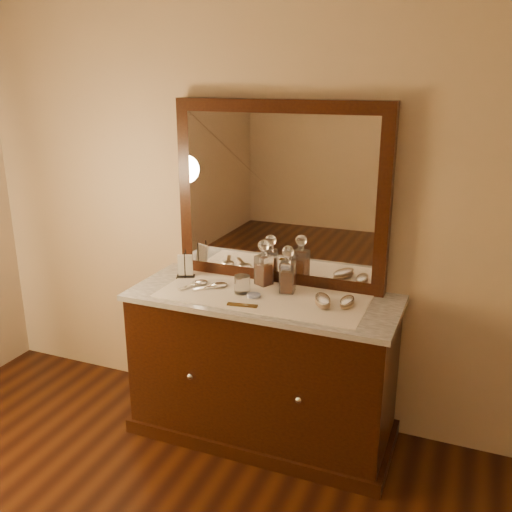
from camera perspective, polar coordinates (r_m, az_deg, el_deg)
name	(u,v)px	position (r m, az deg, el deg)	size (l,w,h in m)	color
dresser_cabinet	(263,369)	(3.19, 0.69, -11.37)	(1.40, 0.55, 0.82)	black
dresser_plinth	(263,426)	(3.39, 0.67, -16.85)	(1.46, 0.59, 0.08)	black
knob_left	(190,376)	(3.06, -6.67, -12.01)	(0.04, 0.04, 0.04)	silver
knob_right	(299,400)	(2.85, 4.33, -14.31)	(0.04, 0.04, 0.04)	silver
marble_top	(263,298)	(3.01, 0.72, -4.28)	(1.44, 0.59, 0.03)	white
mirror_frame	(280,194)	(3.08, 2.43, 6.26)	(1.20, 0.08, 1.00)	black
mirror_glass	(278,195)	(3.05, 2.21, 6.14)	(1.06, 0.01, 0.86)	white
lace_runner	(262,296)	(2.98, 0.58, -4.11)	(1.10, 0.45, 0.00)	silver
pin_dish	(254,295)	(2.97, -0.24, -4.00)	(0.07, 0.07, 0.01)	white
comb	(242,305)	(2.86, -1.40, -4.99)	(0.16, 0.03, 0.01)	brown
napkin_rack	(185,267)	(3.27, -7.16, -1.08)	(0.12, 0.10, 0.16)	black
decanter_left	(264,267)	(3.11, 0.80, -1.15)	(0.10, 0.10, 0.26)	#8E4014
decanter_right	(288,274)	(3.01, 3.22, -1.86)	(0.09, 0.09, 0.26)	#8E4014
brush_near	(323,301)	(2.88, 6.77, -4.51)	(0.14, 0.18, 0.05)	tan
brush_far	(347,302)	(2.89, 9.21, -4.60)	(0.07, 0.15, 0.04)	tan
hand_mirror_outer	(197,283)	(3.15, -5.95, -2.77)	(0.12, 0.20, 0.02)	silver
hand_mirror_inner	(216,286)	(3.11, -4.07, -3.01)	(0.17, 0.19, 0.02)	silver
tumblers	(242,284)	(3.01, -1.42, -2.89)	(0.09, 0.09, 0.10)	white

